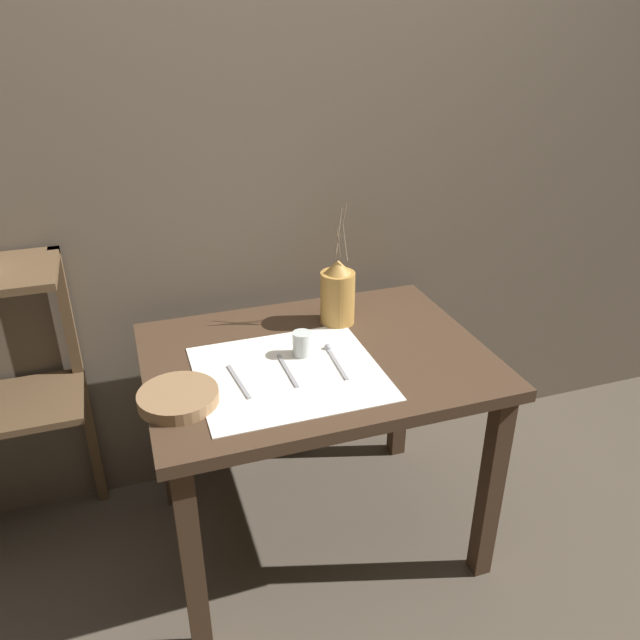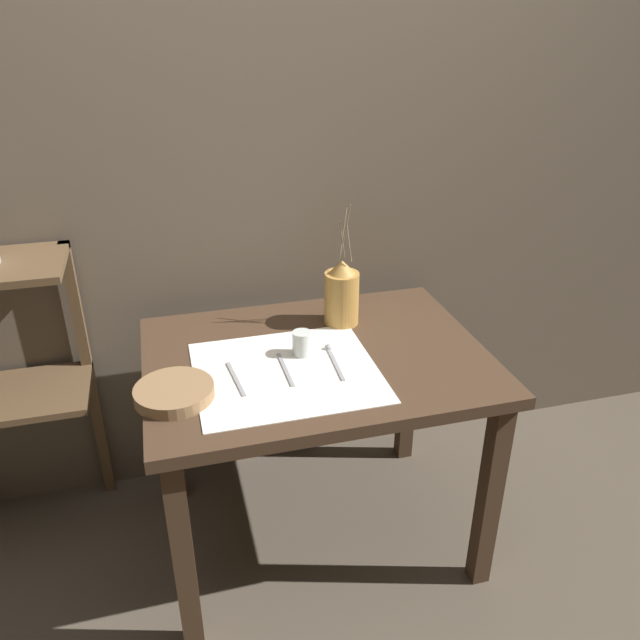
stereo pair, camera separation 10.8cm
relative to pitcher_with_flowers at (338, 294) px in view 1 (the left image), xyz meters
The scene contains 10 objects.
ground_plane 0.90m from the pitcher_with_flowers, 126.35° to the right, with size 12.00×12.00×0.00m, color brown.
stone_wall_back 0.48m from the pitcher_with_flowers, 113.57° to the left, with size 7.00×0.06×2.40m.
wooden_table 0.32m from the pitcher_with_flowers, 126.35° to the right, with size 1.08×0.80×0.76m.
linen_cloth 0.39m from the pitcher_with_flowers, 133.12° to the right, with size 0.55×0.49×0.00m.
pitcher_with_flowers is the anchor object (origin of this frame).
wooden_bowl 0.68m from the pitcher_with_flowers, 151.01° to the right, with size 0.22×0.22×0.04m.
glass_tumbler_near 0.27m from the pitcher_with_flowers, 135.24° to the right, with size 0.06×0.06×0.08m.
knife_center 0.51m from the pitcher_with_flowers, 145.88° to the right, with size 0.03×0.20×0.00m.
fork_outer 0.38m from the pitcher_with_flowers, 134.17° to the right, with size 0.01×0.20×0.00m.
spoon_inner 0.26m from the pitcher_with_flowers, 114.50° to the right, with size 0.03×0.21×0.02m.
Camera 1 is at (-0.54, -1.63, 1.75)m, focal length 35.00 mm.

